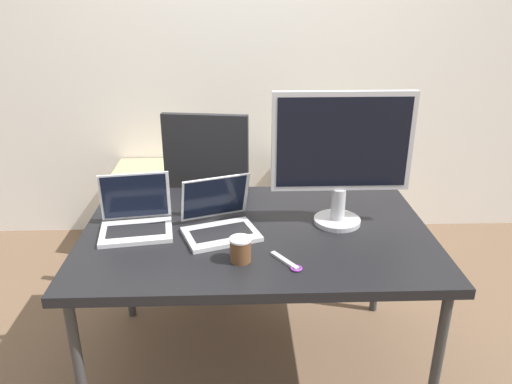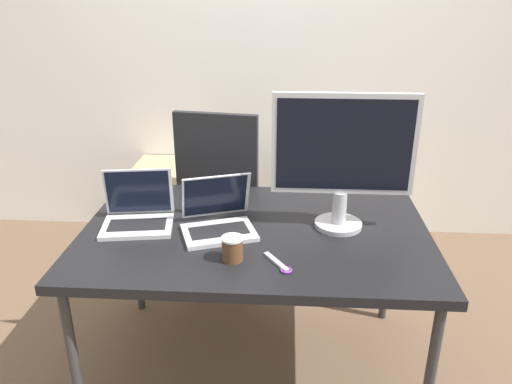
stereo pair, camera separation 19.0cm
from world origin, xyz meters
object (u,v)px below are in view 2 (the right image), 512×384
at_px(laptop_left, 218,220).
at_px(monitor, 343,156).
at_px(coffee_cup_brown, 232,249).
at_px(office_chair, 228,218).
at_px(laptop_right, 138,214).
at_px(cabinet_left, 173,204).
at_px(cabinet_right, 335,208).
at_px(coffee_cup_white, 215,191).

xyz_separation_m(laptop_left, monitor, (0.51, 0.06, 0.27)).
bearing_deg(coffee_cup_brown, office_chair, 98.09).
bearing_deg(laptop_right, cabinet_left, 96.81).
height_order(cabinet_left, monitor, monitor).
xyz_separation_m(cabinet_left, laptop_left, (0.49, -1.25, 0.49)).
xyz_separation_m(cabinet_right, coffee_cup_brown, (-0.53, -1.49, 0.50)).
xyz_separation_m(laptop_right, coffee_cup_white, (0.30, 0.25, 0.01)).
xyz_separation_m(monitor, coffee_cup_white, (-0.56, 0.21, -0.26)).
xyz_separation_m(coffee_cup_white, coffee_cup_brown, (0.14, -0.52, -0.01)).
bearing_deg(coffee_cup_brown, cabinet_left, 111.23).
distance_m(cabinet_right, monitor, 1.42).
height_order(cabinet_right, laptop_left, laptop_left).
distance_m(laptop_left, laptop_right, 0.35).
bearing_deg(monitor, coffee_cup_white, 159.15).
distance_m(cabinet_right, coffee_cup_white, 1.29).
xyz_separation_m(office_chair, cabinet_right, (0.68, 0.48, -0.13)).
relative_size(cabinet_right, laptop_left, 1.55).
bearing_deg(office_chair, coffee_cup_brown, -81.91).
bearing_deg(laptop_right, laptop_left, -4.39).
relative_size(office_chair, monitor, 1.88).
relative_size(office_chair, coffee_cup_brown, 11.47).
relative_size(cabinet_left, laptop_left, 1.55).
distance_m(office_chair, coffee_cup_white, 0.62).
xyz_separation_m(office_chair, coffee_cup_brown, (0.14, -1.01, 0.36)).
distance_m(cabinet_left, monitor, 1.73).
bearing_deg(monitor, office_chair, 128.69).
height_order(office_chair, coffee_cup_brown, office_chair).
xyz_separation_m(laptop_left, coffee_cup_brown, (0.09, -0.24, 0.00)).
height_order(monitor, coffee_cup_white, monitor).
height_order(laptop_left, coffee_cup_white, laptop_left).
relative_size(cabinet_right, laptop_right, 1.73).
distance_m(cabinet_right, laptop_right, 1.64).
bearing_deg(laptop_left, cabinet_right, 63.60).
distance_m(office_chair, monitor, 1.10).
distance_m(office_chair, laptop_right, 0.87).
xyz_separation_m(office_chair, laptop_right, (-0.29, -0.74, 0.36)).
bearing_deg(coffee_cup_white, cabinet_left, 114.38).
distance_m(office_chair, coffee_cup_brown, 1.08).
bearing_deg(office_chair, laptop_left, -85.76).
distance_m(cabinet_left, coffee_cup_white, 1.18).
relative_size(laptop_left, coffee_cup_white, 3.04).
bearing_deg(coffee_cup_white, laptop_right, -139.82).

